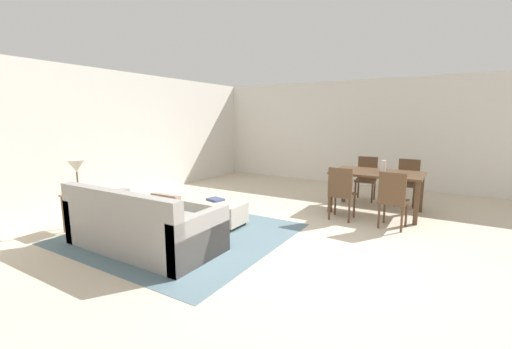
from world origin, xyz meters
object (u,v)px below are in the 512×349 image
at_px(dining_table, 377,177).
at_px(vase_centerpiece, 383,166).
at_px(dining_chair_far_right, 407,179).
at_px(ottoman_table, 211,210).
at_px(dining_chair_near_right, 393,197).
at_px(side_table, 80,202).
at_px(dining_chair_far_left, 366,176).
at_px(couch, 142,228).
at_px(table_lamp, 76,167).
at_px(dining_chair_near_left, 341,191).
at_px(book_on_ottoman, 216,199).

height_order(dining_table, vase_centerpiece, vase_centerpiece).
height_order(dining_chair_far_right, vase_centerpiece, vase_centerpiece).
xyz_separation_m(dining_chair_far_right, vase_centerpiece, (-0.33, -0.82, 0.35)).
height_order(ottoman_table, dining_chair_near_right, dining_chair_near_right).
xyz_separation_m(side_table, dining_chair_near_right, (4.10, 2.60, 0.05)).
distance_m(dining_table, dining_chair_far_left, 0.97).
distance_m(couch, dining_table, 4.17).
height_order(table_lamp, dining_chair_near_left, table_lamp).
relative_size(dining_chair_near_left, vase_centerpiece, 4.28).
bearing_deg(table_lamp, vase_centerpiece, 42.99).
height_order(dining_table, dining_chair_near_right, dining_chair_near_right).
distance_m(couch, vase_centerpiece, 4.28).
bearing_deg(side_table, vase_centerpiece, 42.99).
height_order(couch, side_table, couch).
xyz_separation_m(ottoman_table, book_on_ottoman, (0.05, 0.06, 0.18)).
bearing_deg(dining_table, dining_chair_far_left, 113.41).
relative_size(table_lamp, vase_centerpiece, 2.44).
relative_size(dining_chair_near_left, dining_chair_near_right, 1.00).
bearing_deg(dining_chair_near_right, vase_centerpiece, 109.70).
distance_m(side_table, dining_chair_near_right, 4.85).
bearing_deg(vase_centerpiece, dining_chair_far_left, 119.51).
bearing_deg(ottoman_table, vase_centerpiece, 43.23).
bearing_deg(vase_centerpiece, side_table, -137.01).
bearing_deg(dining_chair_near_right, dining_chair_near_left, 177.38).
xyz_separation_m(couch, book_on_ottoman, (0.17, 1.38, 0.11)).
bearing_deg(dining_chair_near_left, table_lamp, -141.12).
bearing_deg(vase_centerpiece, table_lamp, -137.01).
distance_m(table_lamp, vase_centerpiece, 5.16).
bearing_deg(dining_chair_near_right, couch, -136.89).
relative_size(couch, side_table, 3.54).
bearing_deg(dining_chair_far_right, vase_centerpiece, -112.18).
xyz_separation_m(dining_table, vase_centerpiece, (0.09, 0.05, 0.20)).
relative_size(table_lamp, dining_chair_far_right, 0.57).
distance_m(ottoman_table, dining_chair_far_left, 3.52).
distance_m(dining_table, dining_chair_near_right, 0.98).
distance_m(dining_table, vase_centerpiece, 0.22).
bearing_deg(dining_chair_near_right, dining_table, 115.72).
bearing_deg(dining_table, ottoman_table, -136.24).
xyz_separation_m(couch, ottoman_table, (0.12, 1.32, -0.07)).
relative_size(couch, book_on_ottoman, 8.09).
relative_size(table_lamp, book_on_ottoman, 2.02).
bearing_deg(book_on_ottoman, vase_centerpiece, 43.01).
height_order(dining_chair_near_left, vase_centerpiece, vase_centerpiece).
relative_size(dining_chair_far_right, vase_centerpiece, 4.28).
relative_size(ottoman_table, dining_chair_near_right, 1.29).
distance_m(ottoman_table, book_on_ottoman, 0.20).
relative_size(side_table, vase_centerpiece, 2.77).
bearing_deg(book_on_ottoman, side_table, -137.06).
distance_m(ottoman_table, dining_chair_near_right, 2.92).
height_order(ottoman_table, dining_table, dining_table).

